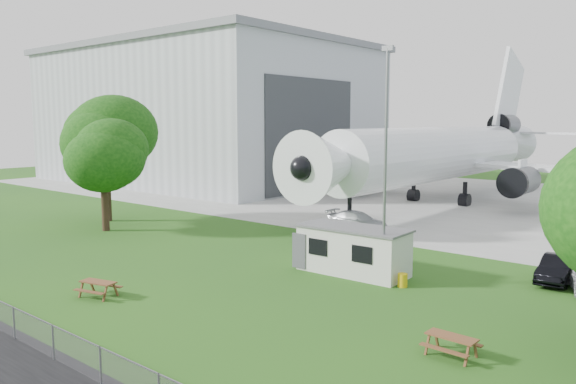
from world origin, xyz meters
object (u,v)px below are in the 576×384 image
Objects in this scene: picnic_east at (451,356)px; picnic_west at (99,297)px; hangar at (207,114)px; site_cabin at (353,250)px; airliner at (443,152)px.

picnic_west is at bearing -163.15° from picnic_east.
hangar is 64.61m from picnic_east.
site_cabin is 11.40m from picnic_east.
hangar reaches higher than site_cabin.
picnic_west is 16.53m from picnic_east.
airliner is 7.03× the size of site_cabin.
airliner is 40.09m from picnic_east.
hangar is 6.33× the size of site_cabin.
picnic_east is at bearing -38.89° from site_cabin.
picnic_west is (-7.15, -11.40, -1.31)m from site_cabin.
site_cabin reaches higher than picnic_east.
hangar is 23.89× the size of picnic_west.
site_cabin is 3.77× the size of picnic_west.
picnic_west is at bearing -47.79° from hangar.
picnic_east is (52.68, -36.19, -9.41)m from hangar.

